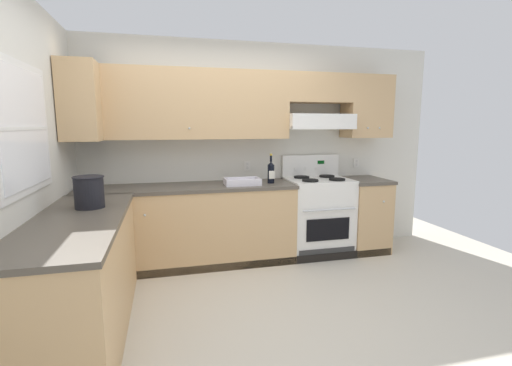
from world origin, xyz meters
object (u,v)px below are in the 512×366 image
(stove, at_px, (318,215))
(wine_bottle, at_px, (271,172))
(bucket, at_px, (89,191))
(bowl, at_px, (242,183))

(stove, relative_size, wine_bottle, 3.52)
(wine_bottle, xyz_separation_m, bucket, (-1.78, -0.87, 0.00))
(stove, bearing_deg, bucket, -159.07)
(bowl, bearing_deg, stove, 5.14)
(wine_bottle, height_order, bucket, wine_bottle)
(stove, relative_size, bucket, 4.63)
(bowl, bearing_deg, bucket, -149.91)
(bowl, bearing_deg, wine_bottle, 6.93)
(bucket, bearing_deg, bowl, 30.09)
(bowl, height_order, bucket, bucket)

